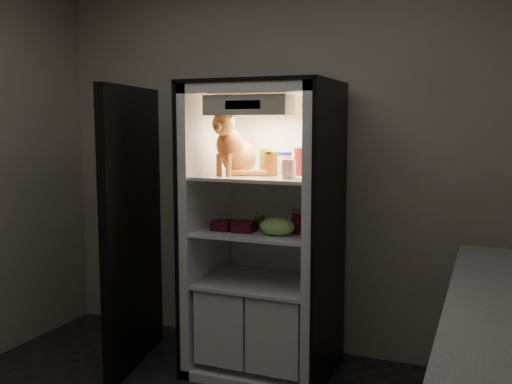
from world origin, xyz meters
TOP-DOWN VIEW (x-y plane):
  - room_shell at (0.00, 0.00)m, footprint 3.60×3.60m
  - refrigerator at (0.00, 1.38)m, footprint 0.90×0.72m
  - fridge_door at (-0.84, 1.11)m, footprint 0.23×0.86m
  - tabby_cat at (-0.17, 1.27)m, footprint 0.35×0.41m
  - parmesan_shaker at (0.01, 1.33)m, footprint 0.07×0.07m
  - mayo_tub at (0.10, 1.44)m, footprint 0.10×0.10m
  - salsa_jar at (0.07, 1.29)m, footprint 0.09×0.09m
  - pepper_jar at (0.24, 1.40)m, footprint 0.11×0.11m
  - cream_carton at (0.23, 1.18)m, footprint 0.07×0.07m
  - soda_can_a at (0.19, 1.47)m, footprint 0.07×0.07m
  - soda_can_b at (0.23, 1.33)m, footprint 0.07×0.07m
  - soda_can_c at (0.25, 1.30)m, footprint 0.07×0.07m
  - condiment_jar at (-0.02, 1.33)m, footprint 0.07×0.07m
  - grape_bag at (0.15, 1.19)m, footprint 0.22×0.16m
  - berry_box_left at (-0.22, 1.22)m, footprint 0.12×0.12m
  - berry_box_right at (-0.08, 1.22)m, footprint 0.13×0.13m

SIDE VIEW (x-z plane):
  - refrigerator at x=0.00m, z-range -0.15..1.73m
  - fridge_door at x=-0.84m, z-range -0.01..1.84m
  - berry_box_left at x=-0.22m, z-range 0.94..1.00m
  - berry_box_right at x=-0.08m, z-range 0.94..1.01m
  - condiment_jar at x=-0.02m, z-range 0.94..1.04m
  - grape_bag at x=0.15m, z-range 0.94..1.05m
  - soda_can_a at x=0.19m, z-range 0.94..1.06m
  - soda_can_b at x=0.23m, z-range 0.94..1.07m
  - soda_can_c at x=0.25m, z-range 0.94..1.07m
  - cream_carton at x=0.23m, z-range 1.29..1.40m
  - mayo_tub at x=0.10m, z-range 1.29..1.43m
  - salsa_jar at x=0.07m, z-range 1.29..1.44m
  - parmesan_shaker at x=0.01m, z-range 1.29..1.46m
  - pepper_jar at x=0.24m, z-range 1.29..1.48m
  - tabby_cat at x=-0.17m, z-range 1.24..1.66m
  - room_shell at x=0.00m, z-range -0.18..3.42m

